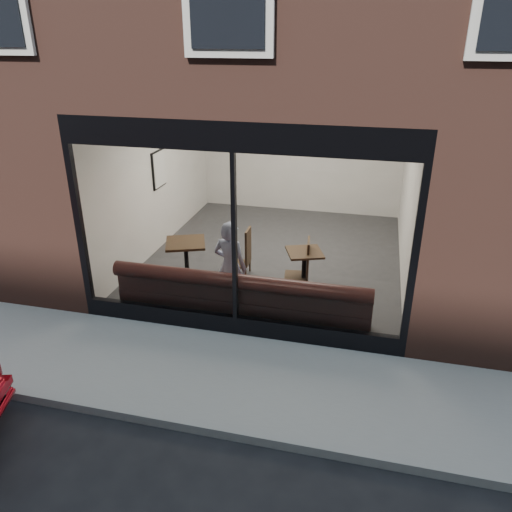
% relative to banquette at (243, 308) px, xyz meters
% --- Properties ---
extents(ground, '(120.00, 120.00, 0.00)m').
position_rel_banquette_xyz_m(ground, '(0.00, -2.45, -0.23)').
color(ground, black).
rests_on(ground, ground).
extents(sidewalk_near, '(40.00, 2.00, 0.01)m').
position_rel_banquette_xyz_m(sidewalk_near, '(0.00, -1.45, -0.22)').
color(sidewalk_near, gray).
rests_on(sidewalk_near, ground).
extents(kerb_near, '(40.00, 0.10, 0.12)m').
position_rel_banquette_xyz_m(kerb_near, '(0.00, -2.50, -0.17)').
color(kerb_near, gray).
rests_on(kerb_near, ground).
extents(host_building_pier_left, '(2.50, 12.00, 3.20)m').
position_rel_banquette_xyz_m(host_building_pier_left, '(-3.75, 5.55, 1.38)').
color(host_building_pier_left, brown).
rests_on(host_building_pier_left, ground).
extents(host_building_pier_right, '(2.50, 12.00, 3.20)m').
position_rel_banquette_xyz_m(host_building_pier_right, '(3.75, 5.55, 1.38)').
color(host_building_pier_right, brown).
rests_on(host_building_pier_right, ground).
extents(host_building_backfill, '(5.00, 6.00, 3.20)m').
position_rel_banquette_xyz_m(host_building_backfill, '(0.00, 8.55, 1.38)').
color(host_building_backfill, brown).
rests_on(host_building_backfill, ground).
extents(cafe_floor, '(6.00, 6.00, 0.00)m').
position_rel_banquette_xyz_m(cafe_floor, '(0.00, 2.55, -0.21)').
color(cafe_floor, '#2D2D30').
rests_on(cafe_floor, ground).
extents(cafe_ceiling, '(6.00, 6.00, 0.00)m').
position_rel_banquette_xyz_m(cafe_ceiling, '(0.00, 2.55, 2.97)').
color(cafe_ceiling, white).
rests_on(cafe_ceiling, host_building_upper).
extents(cafe_wall_back, '(5.00, 0.00, 5.00)m').
position_rel_banquette_xyz_m(cafe_wall_back, '(0.00, 5.54, 1.37)').
color(cafe_wall_back, silver).
rests_on(cafe_wall_back, ground).
extents(cafe_wall_left, '(0.00, 6.00, 6.00)m').
position_rel_banquette_xyz_m(cafe_wall_left, '(-2.49, 2.55, 1.37)').
color(cafe_wall_left, silver).
rests_on(cafe_wall_left, ground).
extents(cafe_wall_right, '(0.00, 6.00, 6.00)m').
position_rel_banquette_xyz_m(cafe_wall_right, '(2.49, 2.55, 1.37)').
color(cafe_wall_right, silver).
rests_on(cafe_wall_right, ground).
extents(storefront_kick, '(5.00, 0.10, 0.30)m').
position_rel_banquette_xyz_m(storefront_kick, '(0.00, -0.40, -0.08)').
color(storefront_kick, black).
rests_on(storefront_kick, ground).
extents(storefront_header, '(5.00, 0.10, 0.40)m').
position_rel_banquette_xyz_m(storefront_header, '(0.00, -0.40, 2.77)').
color(storefront_header, black).
rests_on(storefront_header, host_building_upper).
extents(storefront_mullion, '(0.06, 0.10, 2.50)m').
position_rel_banquette_xyz_m(storefront_mullion, '(0.00, -0.40, 1.32)').
color(storefront_mullion, black).
rests_on(storefront_mullion, storefront_kick).
extents(storefront_glass, '(4.80, 0.00, 4.80)m').
position_rel_banquette_xyz_m(storefront_glass, '(0.00, -0.43, 1.33)').
color(storefront_glass, white).
rests_on(storefront_glass, storefront_kick).
extents(banquette, '(4.00, 0.55, 0.45)m').
position_rel_banquette_xyz_m(banquette, '(0.00, 0.00, 0.00)').
color(banquette, '#3A1B15').
rests_on(banquette, cafe_floor).
extents(person, '(0.63, 0.48, 1.56)m').
position_rel_banquette_xyz_m(person, '(-0.28, 0.29, 0.55)').
color(person, '#A2AED4').
rests_on(person, cafe_floor).
extents(cafe_table_left, '(0.90, 0.90, 0.04)m').
position_rel_banquette_xyz_m(cafe_table_left, '(-1.38, 1.14, 0.52)').
color(cafe_table_left, black).
rests_on(cafe_table_left, cafe_floor).
extents(cafe_table_right, '(0.76, 0.76, 0.04)m').
position_rel_banquette_xyz_m(cafe_table_right, '(0.78, 1.24, 0.52)').
color(cafe_table_right, black).
rests_on(cafe_table_right, cafe_floor).
extents(cafe_chair_left, '(0.38, 0.38, 0.03)m').
position_rel_banquette_xyz_m(cafe_chair_left, '(-0.51, 1.55, 0.01)').
color(cafe_chair_left, black).
rests_on(cafe_chair_left, cafe_floor).
extents(cafe_chair_right, '(0.47, 0.47, 0.04)m').
position_rel_banquette_xyz_m(cafe_chair_right, '(0.65, 1.28, 0.01)').
color(cafe_chair_right, black).
rests_on(cafe_chair_right, cafe_floor).
extents(wall_poster, '(0.02, 0.52, 0.70)m').
position_rel_banquette_xyz_m(wall_poster, '(-2.45, 2.59, 1.45)').
color(wall_poster, white).
rests_on(wall_poster, cafe_wall_left).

